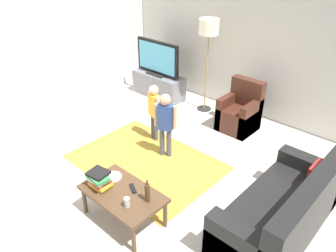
% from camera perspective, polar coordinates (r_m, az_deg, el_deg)
% --- Properties ---
extents(ground, '(7.80, 7.80, 0.00)m').
position_cam_1_polar(ground, '(4.77, -4.96, -9.45)').
color(ground, beige).
extents(wall_back, '(6.00, 0.12, 2.70)m').
position_cam_1_polar(wall_back, '(6.33, 15.31, 13.54)').
color(wall_back, silver).
rests_on(wall_back, ground).
extents(wall_left, '(0.12, 6.00, 2.70)m').
position_cam_1_polar(wall_left, '(6.50, -24.32, 12.40)').
color(wall_left, silver).
rests_on(wall_left, ground).
extents(area_rug, '(2.20, 1.60, 0.01)m').
position_cam_1_polar(area_rug, '(5.13, -3.87, -6.18)').
color(area_rug, '#B28C33').
rests_on(area_rug, ground).
extents(tv_stand, '(1.20, 0.44, 0.50)m').
position_cam_1_polar(tv_stand, '(7.17, -1.64, 7.06)').
color(tv_stand, slate).
rests_on(tv_stand, ground).
extents(tv, '(1.10, 0.28, 0.71)m').
position_cam_1_polar(tv, '(6.95, -1.84, 11.62)').
color(tv, black).
rests_on(tv, tv_stand).
extents(couch, '(0.80, 1.80, 0.86)m').
position_cam_1_polar(couch, '(4.08, 19.66, -14.15)').
color(couch, black).
rests_on(couch, ground).
extents(armchair, '(0.60, 0.60, 0.90)m').
position_cam_1_polar(armchair, '(6.00, 12.41, 2.13)').
color(armchair, '#472319').
rests_on(armchair, ground).
extents(floor_lamp, '(0.36, 0.36, 1.78)m').
position_cam_1_polar(floor_lamp, '(6.19, 7.06, 15.84)').
color(floor_lamp, '#262626').
rests_on(floor_lamp, ground).
extents(child_near_tv, '(0.32, 0.18, 0.99)m').
position_cam_1_polar(child_near_tv, '(5.41, -2.44, 3.20)').
color(child_near_tv, '#4C4C59').
rests_on(child_near_tv, ground).
extents(child_center, '(0.33, 0.21, 1.05)m').
position_cam_1_polar(child_center, '(4.94, -0.46, 1.05)').
color(child_center, '#4C4C59').
rests_on(child_center, ground).
extents(coffee_table, '(1.00, 0.60, 0.42)m').
position_cam_1_polar(coffee_table, '(4.00, -7.83, -11.81)').
color(coffee_table, '#513823').
rests_on(coffee_table, ground).
extents(book_stack, '(0.30, 0.25, 0.21)m').
position_cam_1_polar(book_stack, '(4.03, -11.86, -9.03)').
color(book_stack, orange).
rests_on(book_stack, coffee_table).
extents(bottle, '(0.06, 0.06, 0.29)m').
position_cam_1_polar(bottle, '(3.75, -3.58, -11.39)').
color(bottle, '#4C3319').
rests_on(bottle, coffee_table).
extents(tv_remote, '(0.17, 0.12, 0.02)m').
position_cam_1_polar(tv_remote, '(3.99, -6.08, -10.70)').
color(tv_remote, black).
rests_on(tv_remote, coffee_table).
extents(soda_can, '(0.07, 0.07, 0.12)m').
position_cam_1_polar(soda_can, '(3.74, -7.13, -12.99)').
color(soda_can, silver).
rests_on(soda_can, coffee_table).
extents(plate, '(0.22, 0.22, 0.02)m').
position_cam_1_polar(plate, '(4.19, -9.52, -8.66)').
color(plate, white).
rests_on(plate, coffee_table).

